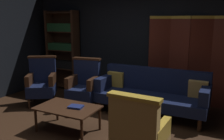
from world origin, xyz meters
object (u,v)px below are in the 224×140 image
(armchair_gilt_accent, at_px, (139,137))
(book_navy_cloth, at_px, (76,107))
(velvet_couch, at_px, (152,91))
(coffee_table, at_px, (68,110))
(armchair_wing_left, at_px, (42,82))
(bookshelf, at_px, (63,48))
(folding_screen, at_px, (200,61))
(armchair_wing_right, at_px, (84,85))

(armchair_gilt_accent, relative_size, book_navy_cloth, 4.57)
(velvet_couch, relative_size, book_navy_cloth, 9.31)
(coffee_table, bearing_deg, armchair_wing_left, 147.40)
(bookshelf, height_order, armchair_wing_left, bookshelf)
(folding_screen, bearing_deg, book_navy_cloth, -126.14)
(velvet_couch, distance_m, book_navy_cloth, 1.59)
(bookshelf, xyz_separation_m, coffee_table, (1.69, -2.10, -0.70))
(folding_screen, bearing_deg, armchair_gilt_accent, -96.02)
(bookshelf, distance_m, book_navy_cloth, 2.83)
(book_navy_cloth, bearing_deg, bookshelf, 131.47)
(folding_screen, height_order, armchair_wing_left, folding_screen)
(coffee_table, distance_m, book_navy_cloth, 0.16)
(armchair_gilt_accent, bearing_deg, armchair_wing_right, 138.19)
(velvet_couch, relative_size, armchair_wing_right, 2.04)
(armchair_wing_left, height_order, book_navy_cloth, armchair_wing_left)
(armchair_gilt_accent, xyz_separation_m, armchair_wing_left, (-2.76, 1.41, 0.00))
(armchair_gilt_accent, bearing_deg, book_navy_cloth, 155.10)
(armchair_wing_left, relative_size, book_navy_cloth, 4.57)
(velvet_couch, distance_m, armchair_wing_left, 2.38)
(folding_screen, bearing_deg, bookshelf, -177.71)
(coffee_table, height_order, armchair_wing_left, armchair_wing_left)
(armchair_wing_right, bearing_deg, armchair_wing_left, -167.94)
(armchair_gilt_accent, distance_m, armchair_wing_right, 2.42)
(bookshelf, xyz_separation_m, velvet_couch, (2.70, -0.74, -0.62))
(coffee_table, xyz_separation_m, armchair_wing_left, (-1.31, 0.84, 0.12))
(bookshelf, xyz_separation_m, armchair_wing_right, (1.33, -1.06, -0.58))
(folding_screen, xyz_separation_m, armchair_wing_left, (-3.06, -1.40, -0.50))
(bookshelf, xyz_separation_m, book_navy_cloth, (1.83, -2.07, -0.64))
(velvet_couch, relative_size, coffee_table, 2.12)
(velvet_couch, xyz_separation_m, armchair_wing_right, (-1.37, -0.32, 0.04))
(bookshelf, relative_size, coffee_table, 2.05)
(bookshelf, height_order, coffee_table, bookshelf)
(armchair_gilt_accent, bearing_deg, armchair_wing_left, 152.92)
(armchair_wing_right, bearing_deg, book_navy_cloth, -63.86)
(folding_screen, relative_size, book_navy_cloth, 9.38)
(velvet_couch, distance_m, coffee_table, 1.70)
(bookshelf, relative_size, armchair_wing_right, 1.97)
(armchair_wing_left, bearing_deg, armchair_gilt_accent, -27.08)
(folding_screen, distance_m, velvet_couch, 1.27)
(armchair_gilt_accent, xyz_separation_m, book_navy_cloth, (-1.31, 0.61, -0.05))
(folding_screen, xyz_separation_m, velvet_couch, (-0.74, -0.88, -0.53))
(armchair_wing_left, distance_m, armchair_wing_right, 0.98)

